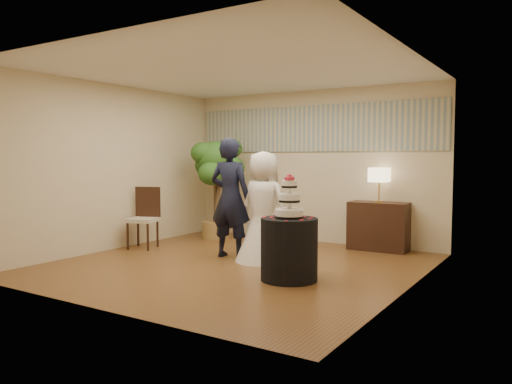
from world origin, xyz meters
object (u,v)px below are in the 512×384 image
Objects in this scene: wedding_cake at (289,196)px; console at (378,226)px; ficus_tree at (216,188)px; side_chair at (143,218)px; groom at (230,198)px; bride at (264,206)px; table_lamp at (379,185)px; cake_table at (289,249)px.

console is at bearing 83.54° from wedding_cake.
side_chair is at bearing -107.07° from ficus_tree.
groom is 1.78× the size of side_chair.
ficus_tree is (-3.04, -0.51, 0.58)m from console.
groom reaches higher than bride.
bride is 2.25m from ficus_tree.
bride is 2.15m from table_lamp.
cake_table is 0.76× the size of side_chair.
table_lamp is at bearing -119.54° from bride.
cake_table is (0.89, -0.83, -0.43)m from bride.
bride is at bearing -123.80° from table_lamp.
groom is 1.78m from side_chair.
groom is 0.95× the size of ficus_tree.
groom is at bearing -45.95° from ficus_tree.
bride is 2.34m from side_chair.
cake_table is 1.42× the size of wedding_cake.
cake_table is 3.50m from ficus_tree.
cake_table is at bearing 0.00° from wedding_cake.
table_lamp is (0.00, 0.00, 0.70)m from console.
bride is 2.86× the size of table_lamp.
table_lamp reaches higher than side_chair.
console is at bearing -139.35° from groom.
bride is at bearing 136.97° from wedding_cake.
cake_table is 3.26m from side_chair.
bride reaches higher than wedding_cake.
wedding_cake is at bearing 141.23° from bride.
table_lamp is at bearing -139.35° from groom.
ficus_tree is at bearing -172.31° from console.
cake_table is 0.40× the size of ficus_tree.
bride is 1.70× the size of console.
wedding_cake is at bearing 0.00° from cake_table.
wedding_cake is 0.58× the size of console.
side_chair is at bearing 169.18° from wedding_cake.
groom reaches higher than cake_table.
wedding_cake is 2.62m from table_lamp.
groom is 1.76m from cake_table.
ficus_tree is (-3.04, -0.51, -0.12)m from table_lamp.
side_chair is at bearing 0.78° from groom.
bride reaches higher than console.
bride is at bearing 179.18° from groom.
side_chair is (-3.20, 0.61, -0.56)m from wedding_cake.
groom is 3.32× the size of wedding_cake.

